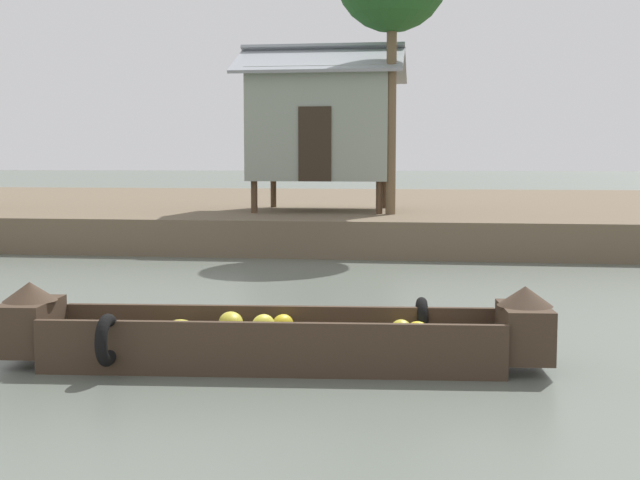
{
  "coord_description": "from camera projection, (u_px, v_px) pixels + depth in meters",
  "views": [
    {
      "loc": [
        2.07,
        -2.73,
        2.13
      ],
      "look_at": [
        0.68,
        7.47,
        1.14
      ],
      "focal_mm": 46.68,
      "sensor_mm": 36.0,
      "label": 1
    }
  ],
  "objects": [
    {
      "name": "ground_plane",
      "position": [
        299.0,
        296.0,
        13.04
      ],
      "size": [
        300.0,
        300.0,
        0.0
      ],
      "primitive_type": "plane",
      "color": "#596056"
    },
    {
      "name": "riverbank_strip",
      "position": [
        370.0,
        212.0,
        27.6
      ],
      "size": [
        160.0,
        20.0,
        0.82
      ],
      "primitive_type": "cube",
      "color": "brown",
      "rests_on": "ground"
    },
    {
      "name": "banana_boat",
      "position": [
        272.0,
        338.0,
        8.61
      ],
      "size": [
        5.72,
        1.93,
        0.86
      ],
      "color": "#3D2D21",
      "rests_on": "ground"
    },
    {
      "name": "stilt_house_mid_left",
      "position": [
        323.0,
        123.0,
        21.42
      ],
      "size": [
        4.2,
        3.4,
        4.25
      ],
      "color": "#4C3826",
      "rests_on": "riverbank_strip"
    }
  ]
}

